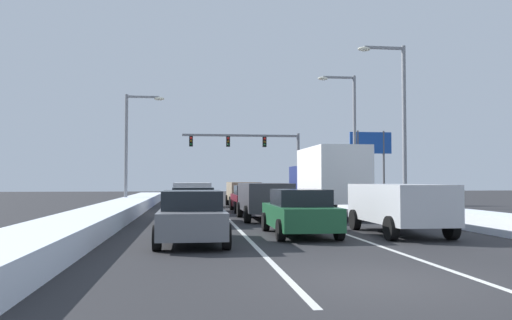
{
  "coord_description": "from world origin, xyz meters",
  "views": [
    {
      "loc": [
        -3.48,
        -8.98,
        1.81
      ],
      "look_at": [
        0.55,
        22.46,
        3.05
      ],
      "focal_mm": 36.18,
      "sensor_mm": 36.0,
      "label": 1
    }
  ],
  "objects": [
    {
      "name": "lane_stripe_between_right_lane_and_center_lane",
      "position": [
        1.7,
        19.22,
        0.0
      ],
      "size": [
        0.14,
        42.28,
        0.01
      ],
      "primitive_type": "cube",
      "color": "silver",
      "rests_on": "ground"
    },
    {
      "name": "sedan_navy_left_lane_fourth",
      "position": [
        -3.47,
        26.6,
        0.76
      ],
      "size": [
        2.0,
        4.5,
        1.51
      ],
      "color": "navy",
      "rests_on": "ground"
    },
    {
      "name": "suv_charcoal_center_lane_second",
      "position": [
        -0.12,
        14.35,
        1.02
      ],
      "size": [
        2.16,
        4.9,
        1.67
      ],
      "color": "#38383D",
      "rests_on": "ground"
    },
    {
      "name": "snow_bank_right_shoulder",
      "position": [
        7.0,
        19.22,
        0.33
      ],
      "size": [
        1.35,
        42.28,
        0.65
      ],
      "primitive_type": "cube",
      "color": "silver",
      "rests_on": "ground"
    },
    {
      "name": "snow_bank_left_shoulder",
      "position": [
        -7.0,
        19.22,
        0.33
      ],
      "size": [
        2.03,
        42.28,
        0.66
      ],
      "primitive_type": "cube",
      "color": "silver",
      "rests_on": "ground"
    },
    {
      "name": "ground_plane",
      "position": [
        0.0,
        15.38,
        0.0
      ],
      "size": [
        120.0,
        120.0,
        0.0
      ],
      "primitive_type": "plane",
      "color": "#28282B"
    },
    {
      "name": "sedan_green_center_lane_nearest",
      "position": [
        0.08,
        7.63,
        0.76
      ],
      "size": [
        2.0,
        4.5,
        1.51
      ],
      "color": "#1E5633",
      "rests_on": "ground"
    },
    {
      "name": "roadside_sign_right",
      "position": [
        9.9,
        28.0,
        4.02
      ],
      "size": [
        3.2,
        0.16,
        5.5
      ],
      "color": "#59595B",
      "rests_on": "ground"
    },
    {
      "name": "traffic_light_gantry",
      "position": [
        2.77,
        38.43,
        4.74
      ],
      "size": [
        10.94,
        0.47,
        6.2
      ],
      "color": "slate",
      "rests_on": "ground"
    },
    {
      "name": "sedan_white_right_lane_third",
      "position": [
        3.17,
        23.42,
        0.76
      ],
      "size": [
        2.0,
        4.5,
        1.51
      ],
      "color": "silver",
      "rests_on": "ground"
    },
    {
      "name": "street_lamp_left_mid",
      "position": [
        -7.42,
        26.79,
        4.62
      ],
      "size": [
        2.66,
        0.36,
        7.66
      ],
      "color": "gray",
      "rests_on": "ground"
    },
    {
      "name": "suv_tan_center_lane_fourth",
      "position": [
        0.17,
        26.56,
        1.02
      ],
      "size": [
        2.16,
        4.9,
        1.67
      ],
      "color": "#937F60",
      "rests_on": "ground"
    },
    {
      "name": "lane_stripe_between_center_lane_and_left_lane",
      "position": [
        -1.7,
        19.22,
        0.0
      ],
      "size": [
        0.14,
        42.28,
        0.01
      ],
      "primitive_type": "cube",
      "color": "silver",
      "rests_on": "ground"
    },
    {
      "name": "sedan_gray_left_lane_nearest",
      "position": [
        -3.42,
        5.97,
        0.76
      ],
      "size": [
        2.0,
        4.5,
        1.51
      ],
      "color": "slate",
      "rests_on": "ground"
    },
    {
      "name": "suv_silver_left_lane_third",
      "position": [
        -3.36,
        19.88,
        1.02
      ],
      "size": [
        2.16,
        4.9,
        1.67
      ],
      "color": "#B7BABF",
      "rests_on": "ground"
    },
    {
      "name": "box_truck_right_lane_second",
      "position": [
        3.25,
        15.86,
        1.9
      ],
      "size": [
        2.53,
        7.2,
        3.36
      ],
      "color": "navy",
      "rests_on": "ground"
    },
    {
      "name": "sedan_black_left_lane_second",
      "position": [
        -3.35,
        12.71,
        0.76
      ],
      "size": [
        2.0,
        4.5,
        1.51
      ],
      "color": "black",
      "rests_on": "ground"
    },
    {
      "name": "street_lamp_right_near",
      "position": [
        7.58,
        17.3,
        5.35
      ],
      "size": [
        2.66,
        0.36,
        9.06
      ],
      "color": "gray",
      "rests_on": "ground"
    },
    {
      "name": "sedan_red_right_lane_fourth",
      "position": [
        3.64,
        29.77,
        0.76
      ],
      "size": [
        2.0,
        4.5,
        1.51
      ],
      "color": "maroon",
      "rests_on": "ground"
    },
    {
      "name": "suv_silver_right_lane_nearest",
      "position": [
        3.44,
        7.52,
        1.02
      ],
      "size": [
        2.16,
        4.9,
        1.67
      ],
      "color": "#B7BABF",
      "rests_on": "ground"
    },
    {
      "name": "sedan_maroon_center_lane_third",
      "position": [
        -0.09,
        20.49,
        0.76
      ],
      "size": [
        2.0,
        4.5,
        1.51
      ],
      "color": "maroon",
      "rests_on": "ground"
    },
    {
      "name": "street_lamp_right_mid",
      "position": [
        7.34,
        24.99,
        5.32
      ],
      "size": [
        2.66,
        0.36,
        8.98
      ],
      "color": "gray",
      "rests_on": "ground"
    }
  ]
}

